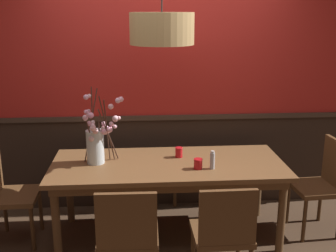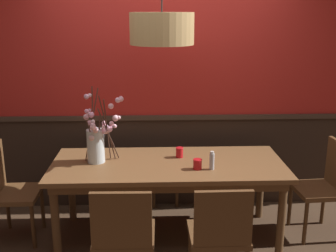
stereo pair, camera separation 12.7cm
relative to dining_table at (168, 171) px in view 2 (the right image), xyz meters
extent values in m
plane|color=#422D1E|center=(0.00, 0.00, -0.66)|extent=(24.00, 24.00, 0.00)
cube|color=#2D2119|center=(0.00, 0.74, -0.18)|extent=(4.49, 0.12, 0.96)
cube|color=#3E2E24|center=(0.00, 0.73, 0.33)|extent=(4.49, 0.14, 0.05)
cube|color=#B2231E|center=(0.00, 0.74, 1.15)|extent=(4.49, 0.12, 1.69)
cube|color=brown|center=(0.00, 0.00, 0.06)|extent=(2.09, 0.89, 0.04)
cube|color=brown|center=(0.00, 0.00, 0.00)|extent=(1.98, 0.78, 0.08)
cylinder|color=brown|center=(-0.95, -0.35, -0.31)|extent=(0.07, 0.07, 0.70)
cylinder|color=brown|center=(0.95, -0.35, -0.31)|extent=(0.07, 0.07, 0.70)
cylinder|color=brown|center=(-0.95, 0.35, -0.31)|extent=(0.07, 0.07, 0.70)
cylinder|color=brown|center=(0.95, 0.35, -0.31)|extent=(0.07, 0.07, 0.70)
cube|color=brown|center=(-1.37, 0.02, -0.21)|extent=(0.40, 0.44, 0.04)
cylinder|color=#492F1A|center=(-1.21, 0.21, -0.45)|extent=(0.04, 0.04, 0.42)
cylinder|color=#492F1A|center=(-1.20, -0.16, -0.45)|extent=(0.04, 0.04, 0.42)
cylinder|color=#492F1A|center=(-1.54, 0.20, -0.45)|extent=(0.04, 0.04, 0.42)
cube|color=brown|center=(-0.30, 0.79, -0.19)|extent=(0.43, 0.46, 0.04)
cube|color=brown|center=(-0.29, 0.99, 0.04)|extent=(0.39, 0.05, 0.43)
cylinder|color=#492F1A|center=(-0.13, 0.59, -0.44)|extent=(0.04, 0.04, 0.44)
cylinder|color=#492F1A|center=(-0.48, 0.61, -0.44)|extent=(0.04, 0.04, 0.44)
cylinder|color=#492F1A|center=(-0.11, 0.97, -0.44)|extent=(0.04, 0.04, 0.44)
cylinder|color=#492F1A|center=(-0.46, 0.98, -0.44)|extent=(0.04, 0.04, 0.44)
cube|color=brown|center=(1.39, 0.00, -0.21)|extent=(0.43, 0.45, 0.04)
cylinder|color=#492F1A|center=(1.23, -0.20, -0.45)|extent=(0.04, 0.04, 0.42)
cylinder|color=#492F1A|center=(1.20, 0.17, -0.45)|extent=(0.04, 0.04, 0.42)
cylinder|color=#492F1A|center=(1.55, 0.19, -0.45)|extent=(0.04, 0.04, 0.42)
cube|color=brown|center=(0.34, -0.76, -0.21)|extent=(0.43, 0.41, 0.04)
cube|color=brown|center=(0.35, -0.95, 0.02)|extent=(0.41, 0.04, 0.41)
cylinder|color=#492F1A|center=(0.16, -0.59, -0.45)|extent=(0.04, 0.04, 0.42)
cylinder|color=#492F1A|center=(0.52, -0.59, -0.45)|extent=(0.04, 0.04, 0.42)
cube|color=brown|center=(0.31, 0.78, -0.20)|extent=(0.45, 0.40, 0.04)
cube|color=brown|center=(0.31, 0.96, 0.05)|extent=(0.43, 0.04, 0.46)
cylinder|color=#492F1A|center=(0.51, 0.61, -0.44)|extent=(0.04, 0.04, 0.44)
cylinder|color=#492F1A|center=(0.12, 0.61, -0.44)|extent=(0.04, 0.04, 0.44)
cylinder|color=#492F1A|center=(0.51, 0.95, -0.44)|extent=(0.04, 0.04, 0.44)
cylinder|color=#492F1A|center=(0.12, 0.95, -0.44)|extent=(0.04, 0.04, 0.44)
cube|color=brown|center=(-0.35, -0.77, -0.20)|extent=(0.45, 0.44, 0.04)
cube|color=brown|center=(-0.35, -0.97, 0.03)|extent=(0.42, 0.04, 0.41)
cylinder|color=#492F1A|center=(-0.53, -0.58, -0.44)|extent=(0.04, 0.04, 0.43)
cylinder|color=#492F1A|center=(-0.16, -0.59, -0.44)|extent=(0.04, 0.04, 0.43)
cylinder|color=silver|center=(-0.65, 0.05, 0.23)|extent=(0.16, 0.16, 0.30)
cylinder|color=silver|center=(-0.65, 0.05, 0.12)|extent=(0.14, 0.14, 0.07)
cylinder|color=#472D23|center=(-0.66, -0.01, 0.29)|extent=(0.10, 0.06, 0.41)
sphere|color=#E8AABA|center=(-0.65, -0.07, 0.45)|extent=(0.04, 0.04, 0.04)
sphere|color=silver|center=(-0.65, -0.04, 0.48)|extent=(0.04, 0.04, 0.04)
sphere|color=beige|center=(-0.67, -0.02, 0.33)|extent=(0.06, 0.06, 0.06)
sphere|color=#F9B5C1|center=(-0.65, -0.07, 0.44)|extent=(0.05, 0.05, 0.05)
sphere|color=#F9BBBF|center=(-0.63, -0.03, 0.40)|extent=(0.05, 0.05, 0.05)
cylinder|color=#472D23|center=(-0.68, 0.11, 0.41)|extent=(0.14, 0.11, 0.65)
sphere|color=#E6B4D1|center=(-0.70, 0.13, 0.54)|extent=(0.03, 0.03, 0.03)
sphere|color=beige|center=(-0.73, 0.13, 0.48)|extent=(0.05, 0.05, 0.05)
sphere|color=#EEBACC|center=(-0.70, 0.10, 0.52)|extent=(0.03, 0.03, 0.03)
cylinder|color=#472D23|center=(-0.61, 0.07, 0.28)|extent=(0.04, 0.14, 0.39)
sphere|color=#FCAABE|center=(-0.56, 0.07, 0.40)|extent=(0.06, 0.06, 0.06)
sphere|color=#FBBDC8|center=(-0.62, 0.06, 0.28)|extent=(0.03, 0.03, 0.03)
sphere|color=#E7B2C7|center=(-0.59, 0.06, 0.31)|extent=(0.04, 0.04, 0.04)
sphere|color=#F6AAC3|center=(-0.57, 0.06, 0.44)|extent=(0.04, 0.04, 0.04)
cylinder|color=#472D23|center=(-0.53, 0.01, 0.40)|extent=(0.11, 0.24, 0.64)
sphere|color=#F6AEBA|center=(-0.49, -0.01, 0.61)|extent=(0.05, 0.05, 0.05)
sphere|color=#F1B0D2|center=(-0.54, 0.04, 0.40)|extent=(0.05, 0.05, 0.05)
sphere|color=#FBA6BF|center=(-0.56, 0.01, 0.38)|extent=(0.05, 0.05, 0.05)
sphere|color=#F5B6CF|center=(-0.43, -0.04, 0.66)|extent=(0.05, 0.05, 0.05)
cylinder|color=#472D23|center=(-0.66, 0.04, 0.42)|extent=(0.02, 0.10, 0.68)
sphere|color=#FBB1C9|center=(-0.69, 0.03, 0.45)|extent=(0.05, 0.05, 0.05)
sphere|color=beige|center=(-0.68, 0.05, 0.69)|extent=(0.04, 0.04, 0.04)
sphere|color=#FDA9D2|center=(-0.66, 0.00, 0.53)|extent=(0.05, 0.05, 0.05)
sphere|color=#EEA9CE|center=(-0.70, 0.01, 0.69)|extent=(0.05, 0.05, 0.05)
sphere|color=#F7A8D1|center=(-0.71, 0.04, 0.55)|extent=(0.04, 0.04, 0.04)
cylinder|color=#472D23|center=(-0.53, 0.02, 0.38)|extent=(0.03, 0.22, 0.60)
sphere|color=beige|center=(-0.56, 0.02, 0.40)|extent=(0.04, 0.04, 0.04)
sphere|color=#F7B6C9|center=(-0.49, 0.00, 0.45)|extent=(0.04, 0.04, 0.04)
sphere|color=#F5B2C3|center=(-0.46, 0.01, 0.49)|extent=(0.05, 0.05, 0.05)
sphere|color=beige|center=(-0.53, 0.01, 0.38)|extent=(0.03, 0.03, 0.03)
sphere|color=#F8B9BA|center=(-0.54, -0.01, 0.38)|extent=(0.03, 0.03, 0.03)
sphere|color=#FAB1CC|center=(-0.40, -0.01, 0.67)|extent=(0.05, 0.05, 0.05)
cylinder|color=#472D23|center=(-0.63, 0.09, 0.30)|extent=(0.07, 0.04, 0.43)
sphere|color=#ECB0D1|center=(-0.65, 0.10, 0.38)|extent=(0.04, 0.04, 0.04)
sphere|color=#F1B6C9|center=(-0.66, 0.09, 0.32)|extent=(0.03, 0.03, 0.03)
sphere|color=#EFB0C7|center=(-0.64, 0.09, 0.33)|extent=(0.05, 0.05, 0.05)
sphere|color=#F3A9CB|center=(-0.62, 0.10, 0.29)|extent=(0.04, 0.04, 0.04)
cylinder|color=#472D23|center=(-0.52, 0.01, 0.35)|extent=(0.15, 0.27, 0.53)
sphere|color=beige|center=(-0.43, -0.01, 0.51)|extent=(0.03, 0.03, 0.03)
sphere|color=#F5BECA|center=(-0.45, -0.01, 0.50)|extent=(0.05, 0.05, 0.05)
sphere|color=#FEB2CE|center=(-0.51, -0.03, 0.41)|extent=(0.05, 0.05, 0.05)
sphere|color=#EEAABD|center=(-0.46, -0.04, 0.44)|extent=(0.04, 0.04, 0.04)
sphere|color=#FEA9CD|center=(-0.50, 0.00, 0.41)|extent=(0.03, 0.03, 0.03)
cylinder|color=red|center=(0.25, -0.17, 0.12)|extent=(0.07, 0.07, 0.09)
torus|color=red|center=(0.25, -0.17, 0.17)|extent=(0.08, 0.08, 0.01)
cylinder|color=silver|center=(0.25, -0.17, 0.11)|extent=(0.05, 0.05, 0.05)
cylinder|color=red|center=(0.11, 0.14, 0.13)|extent=(0.07, 0.07, 0.10)
torus|color=red|center=(0.11, 0.14, 0.17)|extent=(0.07, 0.07, 0.01)
cylinder|color=silver|center=(0.11, 0.14, 0.11)|extent=(0.05, 0.05, 0.05)
cylinder|color=#ADADB2|center=(0.37, -0.18, 0.15)|extent=(0.04, 0.04, 0.14)
cylinder|color=beige|center=(0.37, -0.18, 0.23)|extent=(0.03, 0.03, 0.02)
cylinder|color=tan|center=(-0.05, 0.00, 1.26)|extent=(0.53, 0.53, 0.26)
sphere|color=#F9EAB7|center=(-0.05, 0.00, 1.22)|extent=(0.14, 0.14, 0.14)
camera|label=1|loc=(-0.26, -3.52, 1.40)|focal=44.62mm
camera|label=2|loc=(-0.13, -3.52, 1.40)|focal=44.62mm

